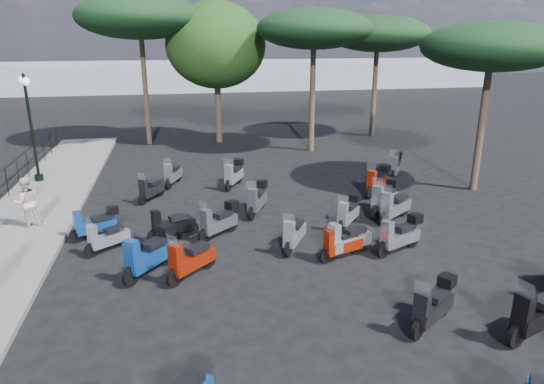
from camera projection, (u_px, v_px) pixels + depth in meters
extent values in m
plane|color=black|center=(245.00, 275.00, 12.48)|extent=(120.00, 120.00, 0.00)
cube|color=slate|center=(9.00, 245.00, 14.07)|extent=(3.00, 30.00, 0.15)
cylinder|color=black|center=(7.00, 182.00, 17.91)|extent=(0.04, 0.04, 1.10)
cylinder|color=black|center=(18.00, 172.00, 19.19)|extent=(0.04, 0.04, 1.10)
cylinder|color=black|center=(28.00, 164.00, 20.47)|extent=(0.04, 0.04, 1.10)
cylinder|color=black|center=(36.00, 156.00, 21.74)|extent=(0.04, 0.04, 1.10)
cylinder|color=black|center=(44.00, 149.00, 23.02)|extent=(0.04, 0.04, 1.10)
cylinder|color=black|center=(50.00, 143.00, 24.30)|extent=(0.04, 0.04, 1.10)
cylinder|color=black|center=(56.00, 138.00, 25.57)|extent=(0.04, 0.04, 1.10)
cylinder|color=black|center=(39.00, 177.00, 20.00)|extent=(0.35, 0.35, 0.26)
cylinder|color=black|center=(32.00, 129.00, 19.37)|extent=(0.12, 0.12, 4.32)
cylinder|color=black|center=(24.00, 78.00, 18.75)|extent=(0.41, 0.92, 0.04)
sphere|color=white|center=(22.00, 80.00, 19.17)|extent=(0.30, 0.30, 0.30)
sphere|color=white|center=(26.00, 81.00, 18.40)|extent=(0.30, 0.30, 0.30)
imported|color=beige|center=(27.00, 202.00, 15.07)|extent=(0.92, 0.82, 1.58)
cylinder|color=black|center=(131.00, 276.00, 11.89)|extent=(0.43, 0.49, 0.54)
cylinder|color=black|center=(167.00, 255.00, 13.01)|extent=(0.43, 0.49, 0.54)
cube|color=navy|center=(151.00, 257.00, 12.43)|extent=(1.22, 1.36, 0.38)
cube|color=black|center=(155.00, 243.00, 12.49)|extent=(0.69, 0.73, 0.16)
cube|color=navy|center=(132.00, 255.00, 11.80)|extent=(0.42, 0.40, 0.78)
plane|color=white|center=(128.00, 237.00, 11.59)|extent=(0.38, 0.34, 0.42)
cube|color=black|center=(166.00, 230.00, 12.81)|extent=(0.52, 0.52, 0.29)
cylinder|color=black|center=(77.00, 236.00, 14.39)|extent=(0.44, 0.25, 0.43)
cylinder|color=black|center=(114.00, 228.00, 14.96)|extent=(0.44, 0.25, 0.43)
cube|color=navy|center=(97.00, 226.00, 14.65)|extent=(1.20, 0.73, 0.31)
cube|color=black|center=(101.00, 218.00, 14.65)|extent=(0.61, 0.46, 0.13)
cube|color=navy|center=(78.00, 222.00, 14.30)|extent=(0.29, 0.33, 0.63)
plane|color=white|center=(74.00, 209.00, 14.14)|extent=(0.20, 0.35, 0.34)
cube|color=black|center=(112.00, 210.00, 14.79)|extent=(0.40, 0.39, 0.24)
cylinder|color=black|center=(92.00, 250.00, 13.43)|extent=(0.39, 0.32, 0.42)
cylinder|color=black|center=(125.00, 239.00, 14.18)|extent=(0.39, 0.32, 0.42)
cube|color=#9EA0A6|center=(110.00, 239.00, 13.79)|extent=(1.10, 0.93, 0.30)
cube|color=black|center=(114.00, 229.00, 13.82)|extent=(0.58, 0.53, 0.12)
cube|color=#9EA0A6|center=(92.00, 236.00, 13.35)|extent=(0.31, 0.33, 0.62)
plane|color=white|center=(89.00, 223.00, 13.19)|extent=(0.26, 0.31, 0.33)
cylinder|color=black|center=(168.00, 184.00, 19.31)|extent=(0.25, 0.47, 0.46)
cylinder|color=black|center=(178.00, 176.00, 20.40)|extent=(0.25, 0.47, 0.46)
cube|color=gray|center=(174.00, 175.00, 19.85)|extent=(0.74, 1.29, 0.33)
cube|color=black|center=(175.00, 168.00, 19.92)|extent=(0.47, 0.64, 0.14)
cube|color=gray|center=(168.00, 173.00, 19.25)|extent=(0.34, 0.30, 0.68)
plane|color=white|center=(167.00, 162.00, 19.06)|extent=(0.37, 0.20, 0.36)
cylinder|color=black|center=(174.00, 277.00, 11.85)|extent=(0.43, 0.42, 0.49)
cylinder|color=black|center=(209.00, 259.00, 12.81)|extent=(0.43, 0.42, 0.49)
cube|color=maroon|center=(193.00, 261.00, 12.31)|extent=(1.21, 1.18, 0.35)
cube|color=black|center=(197.00, 248.00, 12.36)|extent=(0.66, 0.65, 0.14)
cube|color=maroon|center=(176.00, 259.00, 11.77)|extent=(0.38, 0.38, 0.72)
plane|color=white|center=(173.00, 242.00, 11.57)|extent=(0.33, 0.34, 0.38)
cylinder|color=black|center=(155.00, 237.00, 14.28)|extent=(0.47, 0.27, 0.47)
cylinder|color=black|center=(191.00, 228.00, 14.89)|extent=(0.47, 0.27, 0.47)
cube|color=black|center=(175.00, 227.00, 14.55)|extent=(1.29, 0.79, 0.33)
cube|color=black|center=(179.00, 217.00, 14.56)|extent=(0.65, 0.49, 0.14)
cube|color=black|center=(156.00, 222.00, 14.18)|extent=(0.31, 0.35, 0.68)
plane|color=white|center=(153.00, 208.00, 14.01)|extent=(0.21, 0.37, 0.36)
cylinder|color=black|center=(205.00, 236.00, 14.31)|extent=(0.42, 0.39, 0.48)
cylinder|color=black|center=(232.00, 224.00, 15.20)|extent=(0.42, 0.39, 0.48)
cube|color=#43444A|center=(220.00, 224.00, 14.74)|extent=(1.19, 1.10, 0.34)
cube|color=black|center=(223.00, 214.00, 14.78)|extent=(0.64, 0.61, 0.14)
cube|color=#43444A|center=(206.00, 221.00, 14.23)|extent=(0.36, 0.37, 0.69)
plane|color=white|center=(204.00, 207.00, 14.05)|extent=(0.31, 0.34, 0.37)
cube|color=black|center=(232.00, 205.00, 15.02)|extent=(0.46, 0.46, 0.26)
cylinder|color=black|center=(143.00, 199.00, 17.55)|extent=(0.31, 0.42, 0.44)
cylinder|color=black|center=(160.00, 191.00, 18.52)|extent=(0.31, 0.42, 0.44)
cube|color=black|center=(152.00, 190.00, 18.02)|extent=(0.89, 1.17, 0.31)
cube|color=black|center=(154.00, 183.00, 18.08)|extent=(0.52, 0.61, 0.13)
cube|color=black|center=(143.00, 188.00, 17.48)|extent=(0.34, 0.32, 0.64)
plane|color=white|center=(141.00, 177.00, 17.31)|extent=(0.33, 0.25, 0.34)
cylinder|color=black|center=(418.00, 329.00, 9.80)|extent=(0.44, 0.35, 0.47)
cylinder|color=black|center=(443.00, 307.00, 10.61)|extent=(0.44, 0.35, 0.47)
cube|color=black|center=(433.00, 309.00, 10.18)|extent=(1.23, 1.00, 0.33)
cube|color=black|center=(438.00, 295.00, 10.21)|extent=(0.65, 0.58, 0.14)
cube|color=black|center=(422.00, 308.00, 9.71)|extent=(0.34, 0.36, 0.68)
plane|color=white|center=(422.00, 290.00, 9.54)|extent=(0.28, 0.35, 0.36)
cube|color=black|center=(447.00, 281.00, 10.43)|extent=(0.45, 0.45, 0.25)
cylinder|color=black|center=(326.00, 256.00, 13.08)|extent=(0.43, 0.23, 0.43)
cylinder|color=black|center=(357.00, 247.00, 13.61)|extent=(0.43, 0.23, 0.43)
cube|color=maroon|center=(343.00, 246.00, 13.31)|extent=(1.19, 0.68, 0.30)
cube|color=black|center=(348.00, 236.00, 13.31)|extent=(0.59, 0.44, 0.12)
cube|color=maroon|center=(329.00, 241.00, 12.99)|extent=(0.28, 0.32, 0.62)
plane|color=white|center=(328.00, 228.00, 12.84)|extent=(0.18, 0.34, 0.33)
cylinder|color=black|center=(288.00, 249.00, 13.45)|extent=(0.32, 0.45, 0.47)
cylinder|color=black|center=(300.00, 234.00, 14.50)|extent=(0.32, 0.45, 0.47)
cube|color=#9EA0A6|center=(295.00, 235.00, 13.96)|extent=(0.93, 1.25, 0.33)
cube|color=black|center=(297.00, 224.00, 14.03)|extent=(0.55, 0.65, 0.14)
cube|color=#9EA0A6|center=(289.00, 233.00, 13.38)|extent=(0.36, 0.33, 0.68)
plane|color=white|center=(289.00, 219.00, 13.20)|extent=(0.36, 0.25, 0.36)
cylinder|color=black|center=(252.00, 213.00, 16.12)|extent=(0.31, 0.48, 0.49)
cylinder|color=black|center=(262.00, 202.00, 17.24)|extent=(0.31, 0.48, 0.49)
cube|color=#43444A|center=(257.00, 202.00, 16.67)|extent=(0.89, 1.33, 0.34)
cube|color=black|center=(259.00, 192.00, 16.74)|extent=(0.54, 0.68, 0.14)
cube|color=#43444A|center=(252.00, 199.00, 16.05)|extent=(0.37, 0.33, 0.71)
plane|color=white|center=(252.00, 187.00, 15.85)|extent=(0.38, 0.24, 0.38)
cube|color=black|center=(262.00, 184.00, 17.05)|extent=(0.44, 0.45, 0.26)
cylinder|color=black|center=(228.00, 185.00, 19.09)|extent=(0.31, 0.47, 0.48)
cylinder|color=black|center=(239.00, 177.00, 20.19)|extent=(0.31, 0.47, 0.48)
cube|color=#9EA0A6|center=(234.00, 176.00, 19.63)|extent=(0.91, 1.31, 0.34)
cube|color=black|center=(236.00, 169.00, 19.70)|extent=(0.55, 0.67, 0.14)
cube|color=#9EA0A6|center=(229.00, 173.00, 19.02)|extent=(0.37, 0.34, 0.70)
plane|color=white|center=(228.00, 163.00, 18.83)|extent=(0.37, 0.25, 0.37)
cube|color=black|center=(239.00, 162.00, 20.01)|extent=(0.44, 0.45, 0.26)
cylinder|color=black|center=(331.00, 253.00, 13.17)|extent=(0.50, 0.28, 0.49)
cylinder|color=black|center=(364.00, 243.00, 13.81)|extent=(0.50, 0.28, 0.49)
cube|color=#9EA0A6|center=(350.00, 241.00, 13.46)|extent=(1.37, 0.83, 0.35)
cube|color=black|center=(355.00, 230.00, 13.46)|extent=(0.69, 0.52, 0.14)
cube|color=#9EA0A6|center=(334.00, 236.00, 13.06)|extent=(0.33, 0.37, 0.72)
plane|color=white|center=(333.00, 221.00, 12.89)|extent=(0.22, 0.39, 0.38)
cylinder|color=black|center=(384.00, 249.00, 13.40)|extent=(0.49, 0.29, 0.49)
cylinder|color=black|center=(413.00, 239.00, 14.06)|extent=(0.49, 0.29, 0.49)
cube|color=gray|center=(400.00, 238.00, 13.70)|extent=(1.35, 0.85, 0.34)
cube|color=black|center=(405.00, 227.00, 13.71)|extent=(0.68, 0.53, 0.14)
cube|color=gray|center=(387.00, 233.00, 13.29)|extent=(0.33, 0.37, 0.71)
plane|color=white|center=(387.00, 218.00, 13.12)|extent=(0.23, 0.38, 0.38)
cube|color=black|center=(415.00, 218.00, 13.87)|extent=(0.45, 0.44, 0.26)
cylinder|color=black|center=(341.00, 226.00, 15.05)|extent=(0.36, 0.41, 0.45)
cylinder|color=black|center=(354.00, 215.00, 15.99)|extent=(0.36, 0.41, 0.45)
cube|color=#9EA0A6|center=(348.00, 215.00, 15.50)|extent=(1.02, 1.14, 0.32)
cube|color=black|center=(351.00, 206.00, 15.55)|extent=(0.58, 0.61, 0.13)
cube|color=#9EA0A6|center=(343.00, 213.00, 14.97)|extent=(0.35, 0.34, 0.66)
plane|color=white|center=(343.00, 200.00, 14.80)|extent=(0.32, 0.28, 0.35)
cube|color=black|center=(355.00, 198.00, 15.81)|extent=(0.43, 0.44, 0.24)
cylinder|color=black|center=(370.00, 192.00, 18.23)|extent=(0.44, 0.40, 0.49)
cylinder|color=black|center=(384.00, 185.00, 19.15)|extent=(0.44, 0.40, 0.49)
cube|color=maroon|center=(378.00, 184.00, 18.67)|extent=(1.23, 1.13, 0.35)
cube|color=black|center=(380.00, 175.00, 18.71)|extent=(0.66, 0.63, 0.14)
cube|color=maroon|center=(372.00, 180.00, 18.15)|extent=(0.37, 0.38, 0.71)
plane|color=white|center=(372.00, 168.00, 17.96)|extent=(0.32, 0.34, 0.38)
cube|color=black|center=(385.00, 169.00, 18.96)|extent=(0.48, 0.47, 0.27)
cylinder|color=black|center=(516.00, 336.00, 9.54)|extent=(0.53, 0.29, 0.52)
cube|color=black|center=(539.00, 316.00, 9.83)|extent=(1.46, 0.85, 0.37)
cube|color=black|center=(523.00, 312.00, 9.43)|extent=(0.34, 0.39, 0.76)
plane|color=white|center=(525.00, 291.00, 9.24)|extent=(0.23, 0.42, 0.41)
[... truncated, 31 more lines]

